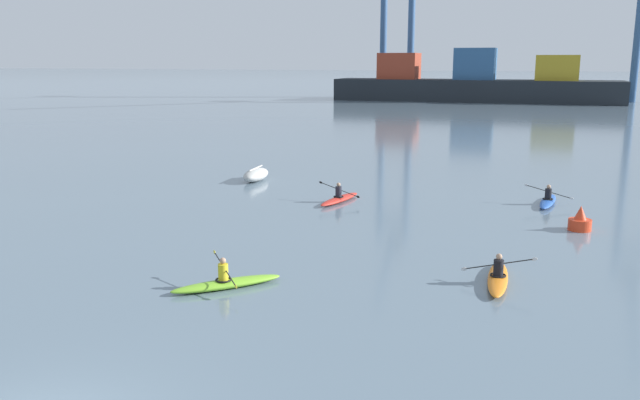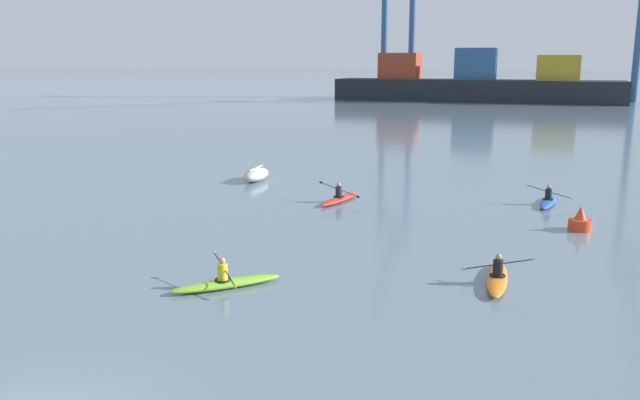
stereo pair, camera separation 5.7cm
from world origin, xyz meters
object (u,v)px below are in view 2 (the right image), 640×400
object	(u,v)px
container_barge	(475,84)
kayak_lime	(226,282)
kayak_orange	(497,278)
kayak_red	(340,198)
capsized_dinghy	(256,175)
kayak_blue	(548,201)
channel_buoy	(580,222)

from	to	relation	value
container_barge	kayak_lime	world-z (taller)	container_barge
kayak_orange	kayak_red	distance (m)	12.43
kayak_orange	container_barge	bearing A→B (deg)	96.54
kayak_red	container_barge	bearing A→B (deg)	91.61
container_barge	kayak_lime	distance (m)	92.73
capsized_dinghy	kayak_red	bearing A→B (deg)	-31.74
container_barge	kayak_red	size ratio (longest dim) A/B	13.08
container_barge	kayak_lime	xyz separation A→B (m)	(2.65, -92.65, -2.63)
kayak_orange	kayak_blue	size ratio (longest dim) A/B	0.99
capsized_dinghy	channel_buoy	xyz separation A→B (m)	(16.74, -5.71, 0.01)
kayak_orange	kayak_blue	bearing A→B (deg)	83.36
kayak_orange	capsized_dinghy	bearing A→B (deg)	136.78
kayak_blue	kayak_red	xyz separation A→B (m)	(-9.44, -2.70, 0.00)
container_barge	kayak_red	bearing A→B (deg)	-88.39
channel_buoy	kayak_blue	size ratio (longest dim) A/B	0.29
kayak_blue	kayak_lime	size ratio (longest dim) A/B	1.21
kayak_orange	kayak_red	size ratio (longest dim) A/B	0.99
channel_buoy	kayak_blue	world-z (taller)	channel_buoy
capsized_dinghy	kayak_lime	world-z (taller)	kayak_lime
kayak_blue	container_barge	bearing A→B (deg)	98.60
container_barge	channel_buoy	size ratio (longest dim) A/B	45.13
kayak_red	kayak_lime	size ratio (longest dim) A/B	1.21
kayak_orange	kayak_lime	distance (m)	8.23
kayak_orange	kayak_lime	bearing A→B (deg)	-157.82
capsized_dinghy	channel_buoy	distance (m)	17.68
container_barge	kayak_lime	bearing A→B (deg)	-88.36
channel_buoy	kayak_blue	xyz separation A→B (m)	(-1.21, 4.65, -0.19)
kayak_orange	channel_buoy	bearing A→B (deg)	70.81
channel_buoy	kayak_lime	xyz separation A→B (m)	(-10.25, -10.66, -0.19)
capsized_dinghy	kayak_lime	size ratio (longest dim) A/B	0.93
capsized_dinghy	kayak_red	size ratio (longest dim) A/B	0.77
kayak_orange	kayak_red	xyz separation A→B (m)	(-8.02, 9.49, 0.00)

